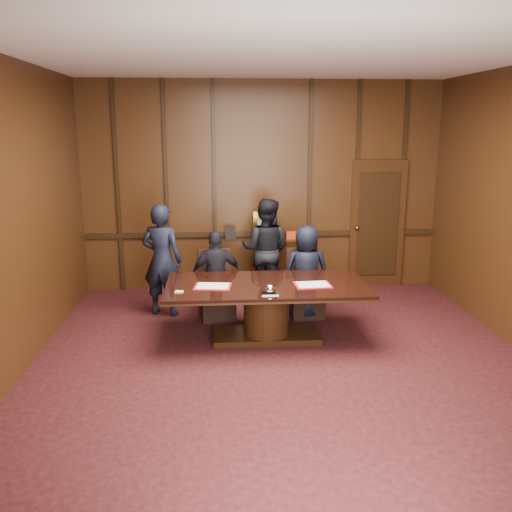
{
  "coord_description": "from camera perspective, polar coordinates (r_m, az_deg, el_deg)",
  "views": [
    {
      "loc": [
        -0.73,
        -5.62,
        2.75
      ],
      "look_at": [
        -0.25,
        1.44,
        1.05
      ],
      "focal_mm": 38.0,
      "sensor_mm": 36.0,
      "label": 1
    }
  ],
  "objects": [
    {
      "name": "room",
      "position": [
        5.9,
        3.91,
        3.45
      ],
      "size": [
        7.0,
        7.04,
        3.5
      ],
      "color": "black",
      "rests_on": "ground"
    },
    {
      "name": "sideboard",
      "position": [
        9.19,
        0.76,
        -0.76
      ],
      "size": [
        1.6,
        0.45,
        1.54
      ],
      "color": "black",
      "rests_on": "ground"
    },
    {
      "name": "conference_table",
      "position": [
        7.11,
        1.11,
        -4.87
      ],
      "size": [
        2.62,
        1.32,
        0.76
      ],
      "color": "black",
      "rests_on": "ground"
    },
    {
      "name": "folder_left",
      "position": [
        6.91,
        -4.57,
        -3.2
      ],
      "size": [
        0.5,
        0.38,
        0.02
      ],
      "rotation": [
        0.0,
        0.0,
        -0.12
      ],
      "color": "#B6101C",
      "rests_on": "conference_table"
    },
    {
      "name": "folder_right",
      "position": [
        6.99,
        5.98,
        -3.04
      ],
      "size": [
        0.48,
        0.36,
        0.02
      ],
      "rotation": [
        0.0,
        0.0,
        0.06
      ],
      "color": "#B6101C",
      "rests_on": "conference_table"
    },
    {
      "name": "inkstand",
      "position": [
        6.59,
        1.47,
        -3.58
      ],
      "size": [
        0.2,
        0.14,
        0.12
      ],
      "color": "white",
      "rests_on": "conference_table"
    },
    {
      "name": "notepad",
      "position": [
        6.74,
        -8.1,
        -3.74
      ],
      "size": [
        0.11,
        0.09,
        0.01
      ],
      "primitive_type": "cube",
      "rotation": [
        0.0,
        0.0,
        -0.18
      ],
      "color": "#F0E875",
      "rests_on": "conference_table"
    },
    {
      "name": "chair_left",
      "position": [
        7.98,
        -4.15,
        -4.46
      ],
      "size": [
        0.55,
        0.55,
        0.99
      ],
      "rotation": [
        0.0,
        0.0,
        0.16
      ],
      "color": "black",
      "rests_on": "ground"
    },
    {
      "name": "chair_right",
      "position": [
        8.08,
        5.14,
        -4.25
      ],
      "size": [
        0.54,
        0.54,
        0.99
      ],
      "rotation": [
        0.0,
        0.0,
        0.13
      ],
      "color": "black",
      "rests_on": "ground"
    },
    {
      "name": "signatory_left",
      "position": [
        7.8,
        -4.17,
        -2.09
      ],
      "size": [
        0.81,
        0.42,
        1.31
      ],
      "primitive_type": "imported",
      "rotation": [
        0.0,
        0.0,
        3.27
      ],
      "color": "black",
      "rests_on": "ground"
    },
    {
      "name": "signatory_right",
      "position": [
        7.89,
        5.31,
        -1.68
      ],
      "size": [
        0.68,
        0.45,
        1.38
      ],
      "primitive_type": "imported",
      "rotation": [
        0.0,
        0.0,
        3.16
      ],
      "color": "black",
      "rests_on": "ground"
    },
    {
      "name": "witness_left",
      "position": [
        8.06,
        -9.86,
        -0.42
      ],
      "size": [
        0.7,
        0.56,
        1.67
      ],
      "primitive_type": "imported",
      "rotation": [
        0.0,
        0.0,
        2.84
      ],
      "color": "black",
      "rests_on": "ground"
    },
    {
      "name": "witness_right",
      "position": [
        8.63,
        1.04,
        0.64
      ],
      "size": [
        0.97,
        0.87,
        1.65
      ],
      "primitive_type": "imported",
      "rotation": [
        0.0,
        0.0,
        2.79
      ],
      "color": "black",
      "rests_on": "ground"
    }
  ]
}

